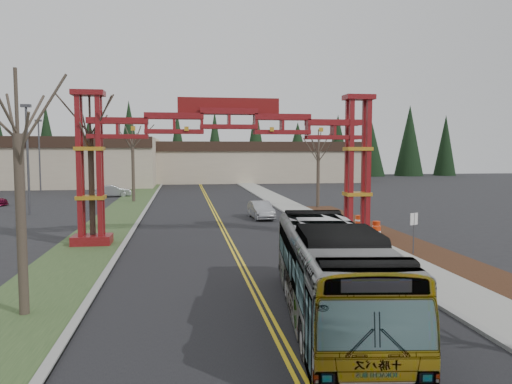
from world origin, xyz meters
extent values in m
plane|color=black|center=(0.00, 0.00, 0.00)|extent=(200.00, 200.00, 0.00)
cube|color=black|center=(0.00, 25.00, 0.01)|extent=(12.00, 110.00, 0.02)
cube|color=yellow|center=(-0.12, 25.00, 0.03)|extent=(0.12, 100.00, 0.01)
cube|color=yellow|center=(0.12, 25.00, 0.03)|extent=(0.12, 100.00, 0.01)
cube|color=gray|center=(6.15, 25.00, 0.07)|extent=(0.30, 110.00, 0.15)
cube|color=gray|center=(7.60, 25.00, 0.08)|extent=(2.60, 110.00, 0.14)
cube|color=black|center=(10.20, 10.00, 0.06)|extent=(2.60, 50.00, 0.12)
cube|color=#324A25|center=(-8.00, 25.00, 0.04)|extent=(4.00, 110.00, 0.08)
cube|color=gray|center=(-6.15, 25.00, 0.07)|extent=(0.30, 110.00, 0.15)
cube|color=#5F0E0C|center=(-8.00, 18.00, 0.30)|extent=(2.20, 1.60, 0.60)
cube|color=#5F0E0C|center=(-8.55, 17.65, 4.60)|extent=(0.28, 0.28, 8.00)
cube|color=#5F0E0C|center=(-7.45, 17.65, 4.60)|extent=(0.28, 0.28, 8.00)
cube|color=#5F0E0C|center=(-8.55, 18.35, 4.60)|extent=(0.28, 0.28, 8.00)
cube|color=#5F0E0C|center=(-7.45, 18.35, 4.60)|extent=(0.28, 0.28, 8.00)
cube|color=gold|center=(-8.00, 18.00, 2.80)|extent=(1.60, 1.10, 0.22)
cube|color=gold|center=(-8.00, 18.00, 5.60)|extent=(1.60, 1.10, 0.22)
cube|color=#5F0E0C|center=(-8.00, 18.00, 8.75)|extent=(1.80, 1.20, 0.30)
cube|color=#5F0E0C|center=(8.00, 18.00, 0.30)|extent=(2.20, 1.60, 0.60)
cube|color=#5F0E0C|center=(7.45, 17.65, 4.60)|extent=(0.28, 0.28, 8.00)
cube|color=#5F0E0C|center=(8.55, 17.65, 4.60)|extent=(0.28, 0.28, 8.00)
cube|color=#5F0E0C|center=(7.45, 18.35, 4.60)|extent=(0.28, 0.28, 8.00)
cube|color=#5F0E0C|center=(8.55, 18.35, 4.60)|extent=(0.28, 0.28, 8.00)
cube|color=gold|center=(8.00, 18.00, 2.80)|extent=(1.60, 1.10, 0.22)
cube|color=gold|center=(8.00, 18.00, 5.60)|extent=(1.60, 1.10, 0.22)
cube|color=#5F0E0C|center=(8.00, 18.00, 8.75)|extent=(1.80, 1.20, 0.30)
cube|color=#5F0E0C|center=(0.00, 18.00, 7.50)|extent=(16.00, 0.90, 1.00)
cube|color=#5F0E0C|center=(0.00, 18.00, 6.60)|extent=(16.00, 0.90, 0.60)
cube|color=maroon|center=(0.00, 18.00, 8.15)|extent=(6.00, 0.25, 0.90)
cube|color=tan|center=(-30.00, 72.00, 3.75)|extent=(46.00, 22.00, 7.50)
cube|color=tan|center=(10.00, 80.00, 3.50)|extent=(38.00, 20.00, 7.00)
cube|color=black|center=(10.00, 69.90, 6.20)|extent=(38.00, 0.40, 1.60)
cone|color=black|center=(-38.00, 92.00, 6.50)|extent=(5.60, 5.60, 13.00)
cylinder|color=#382D26|center=(-38.00, 92.00, 0.80)|extent=(0.80, 0.80, 1.60)
cone|color=black|center=(-29.50, 92.00, 6.50)|extent=(5.60, 5.60, 13.00)
cylinder|color=#382D26|center=(-29.50, 92.00, 0.80)|extent=(0.80, 0.80, 1.60)
cone|color=black|center=(-21.00, 92.00, 6.50)|extent=(5.60, 5.60, 13.00)
cylinder|color=#382D26|center=(-21.00, 92.00, 0.80)|extent=(0.80, 0.80, 1.60)
cone|color=black|center=(-12.50, 92.00, 6.50)|extent=(5.60, 5.60, 13.00)
cylinder|color=#382D26|center=(-12.50, 92.00, 0.80)|extent=(0.80, 0.80, 1.60)
cone|color=black|center=(-4.00, 92.00, 6.50)|extent=(5.60, 5.60, 13.00)
cylinder|color=#382D26|center=(-4.00, 92.00, 0.80)|extent=(0.80, 0.80, 1.60)
cone|color=black|center=(4.50, 92.00, 6.50)|extent=(5.60, 5.60, 13.00)
cylinder|color=#382D26|center=(4.50, 92.00, 0.80)|extent=(0.80, 0.80, 1.60)
cone|color=black|center=(13.00, 92.00, 6.50)|extent=(5.60, 5.60, 13.00)
cylinder|color=#382D26|center=(13.00, 92.00, 0.80)|extent=(0.80, 0.80, 1.60)
cone|color=black|center=(21.50, 92.00, 6.50)|extent=(5.60, 5.60, 13.00)
cylinder|color=#382D26|center=(21.50, 92.00, 0.80)|extent=(0.80, 0.80, 1.60)
cone|color=black|center=(30.00, 92.00, 6.50)|extent=(5.60, 5.60, 13.00)
cylinder|color=#382D26|center=(30.00, 92.00, 0.80)|extent=(0.80, 0.80, 1.60)
cone|color=black|center=(38.50, 92.00, 6.50)|extent=(5.60, 5.60, 13.00)
cylinder|color=#382D26|center=(38.50, 92.00, 0.80)|extent=(0.80, 0.80, 1.60)
cone|color=black|center=(47.00, 92.00, 6.50)|extent=(5.60, 5.60, 13.00)
cylinder|color=#382D26|center=(47.00, 92.00, 0.80)|extent=(0.80, 0.80, 1.60)
cone|color=black|center=(55.50, 92.00, 6.50)|extent=(5.60, 5.60, 13.00)
cylinder|color=#382D26|center=(55.50, 92.00, 0.80)|extent=(0.80, 0.80, 1.60)
imported|color=#93969A|center=(1.94, 3.46, 1.57)|extent=(4.04, 11.54, 3.15)
imported|color=#A5A8AD|center=(3.47, 27.85, 0.70)|extent=(1.78, 4.36, 1.41)
imported|color=#94999B|center=(-11.00, 49.31, 0.69)|extent=(4.32, 1.85, 1.38)
cylinder|color=#382D26|center=(-8.00, 5.44, 3.02)|extent=(0.32, 0.32, 6.04)
cylinder|color=#382D26|center=(-8.00, 5.44, 7.04)|extent=(0.12, 0.12, 2.19)
cylinder|color=#382D26|center=(-8.00, 18.33, 3.21)|extent=(0.33, 0.33, 6.42)
cylinder|color=#382D26|center=(-8.00, 18.33, 7.46)|extent=(0.13, 0.13, 2.29)
cylinder|color=#382D26|center=(-8.00, 42.86, 3.12)|extent=(0.34, 0.34, 6.23)
cylinder|color=#382D26|center=(-8.00, 42.86, 7.30)|extent=(0.13, 0.13, 2.34)
cylinder|color=#382D26|center=(10.00, 34.34, 2.71)|extent=(0.32, 0.32, 5.42)
cylinder|color=#382D26|center=(10.00, 34.34, 6.41)|extent=(0.12, 0.12, 2.18)
cylinder|color=#3F3F44|center=(-15.82, 33.26, 4.59)|extent=(0.20, 0.20, 9.18)
cube|color=#3F3F44|center=(-15.82, 33.26, 9.28)|extent=(0.82, 0.41, 0.25)
cylinder|color=#3F3F44|center=(-21.67, 58.50, 4.69)|extent=(0.21, 0.21, 9.38)
cube|color=#3F3F44|center=(-21.67, 58.50, 9.48)|extent=(0.83, 0.42, 0.26)
cylinder|color=#3F3F44|center=(9.13, 12.54, 1.13)|extent=(0.06, 0.06, 2.26)
cube|color=white|center=(9.13, 12.54, 1.95)|extent=(0.49, 0.23, 0.62)
cylinder|color=red|center=(8.85, 16.82, 0.46)|extent=(0.48, 0.48, 0.93)
cylinder|color=white|center=(8.85, 16.82, 0.60)|extent=(0.50, 0.50, 0.11)
cylinder|color=white|center=(8.85, 16.82, 0.32)|extent=(0.50, 0.50, 0.11)
cylinder|color=red|center=(9.63, 18.83, 0.47)|extent=(0.49, 0.49, 0.94)
cylinder|color=white|center=(9.63, 18.83, 0.61)|extent=(0.51, 0.51, 0.11)
cylinder|color=white|center=(9.63, 18.83, 0.33)|extent=(0.51, 0.51, 0.11)
cylinder|color=red|center=(9.46, 21.59, 0.48)|extent=(0.50, 0.50, 0.96)
cylinder|color=white|center=(9.46, 21.59, 0.63)|extent=(0.52, 0.52, 0.12)
cylinder|color=white|center=(9.46, 21.59, 0.34)|extent=(0.52, 0.52, 0.12)
camera|label=1|loc=(-2.73, -11.68, 5.48)|focal=35.00mm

